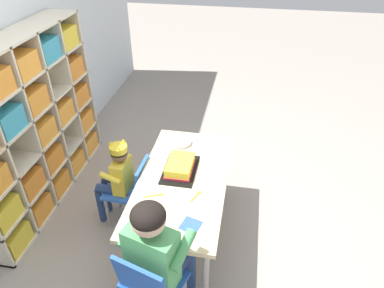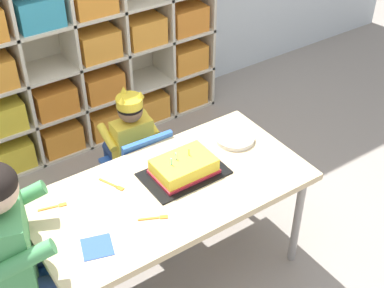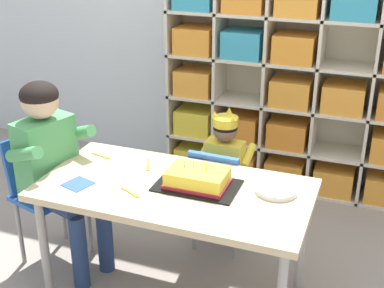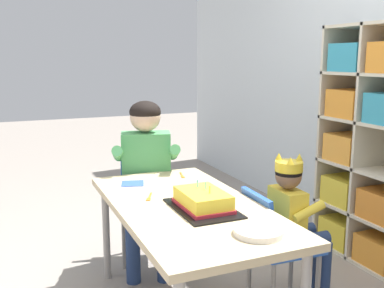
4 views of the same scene
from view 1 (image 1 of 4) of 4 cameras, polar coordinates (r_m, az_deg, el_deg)
name	(u,v)px [view 1 (image 1 of 4)]	position (r m, az deg, el deg)	size (l,w,h in m)	color
ground	(184,234)	(3.04, -1.34, -14.52)	(16.00, 16.00, 0.00)	gray
storage_cubby_shelf	(33,129)	(3.26, -24.69, 2.21)	(1.72, 0.30, 1.50)	beige
activity_table	(183,184)	(2.65, -1.50, -6.65)	(1.29, 0.65, 0.61)	#D1B789
classroom_chair_blue	(132,188)	(2.93, -9.90, -7.10)	(0.32, 0.36, 0.64)	blue
child_with_crown	(117,173)	(2.88, -12.22, -4.71)	(0.30, 0.31, 0.82)	yellow
classroom_chair_adult_side	(149,284)	(2.24, -7.01, -21.82)	(0.39, 0.42, 0.72)	#1E4CA8
adult_helper_seated	(158,248)	(2.14, -5.68, -16.68)	(0.47, 0.46, 1.04)	#4C9E5B
birthday_cake_on_tray	(180,166)	(2.67, -1.98, -3.69)	(0.39, 0.25, 0.12)	black
paper_plate_stack	(180,142)	(2.99, -1.98, 0.35)	(0.20, 0.20, 0.02)	white
paper_napkin_square	(191,225)	(2.28, -0.21, -13.20)	(0.12, 0.12, 0.00)	#3356B7
fork_near_child_seat	(197,196)	(2.48, 0.75, -8.48)	(0.12, 0.07, 0.00)	orange
fork_at_table_front_edge	(155,195)	(2.49, -6.11, -8.40)	(0.07, 0.13, 0.00)	orange
fork_near_cake_tray	(141,224)	(2.31, -8.37, -12.93)	(0.13, 0.04, 0.00)	orange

